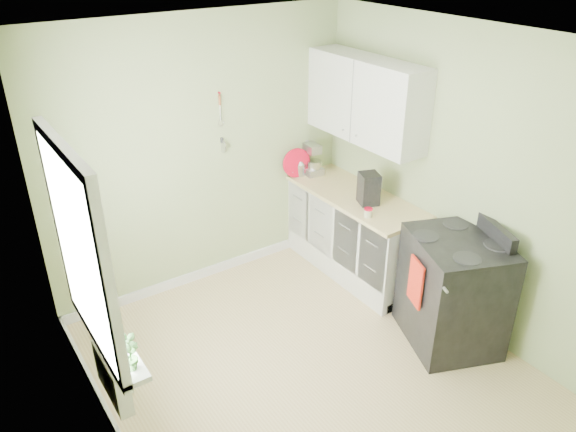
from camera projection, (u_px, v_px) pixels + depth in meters
floor at (310, 371)px, 4.75m from camera, size 3.20×3.60×0.02m
ceiling at (318, 40)px, 3.50m from camera, size 3.20×3.60×0.02m
wall_back at (203, 156)px, 5.45m from camera, size 3.20×0.02×2.70m
wall_left at (95, 305)px, 3.32m from camera, size 0.02×3.60×2.70m
wall_right at (461, 181)px, 4.93m from camera, size 0.02×3.60×2.70m
base_cabinets at (354, 235)px, 5.93m from camera, size 0.60×1.60×0.87m
countertop at (356, 196)px, 5.71m from camera, size 0.64×1.60×0.04m
upper_cabinets at (366, 99)px, 5.41m from camera, size 0.35×1.40×0.80m
window at (80, 253)px, 3.46m from camera, size 0.06×1.14×1.44m
window_sill at (107, 334)px, 3.81m from camera, size 0.18×1.14×0.04m
radiator at (113, 377)px, 3.91m from camera, size 0.12×0.50×0.35m
wall_utensils at (221, 132)px, 5.43m from camera, size 0.02×0.14×0.58m
stove at (453, 290)px, 4.89m from camera, size 1.01×1.04×1.15m
stand_mixer at (310, 158)px, 6.15m from camera, size 0.22×0.33×0.38m
kettle at (300, 168)px, 6.10m from camera, size 0.17×0.10×0.17m
coffee_maker at (369, 189)px, 5.46m from camera, size 0.24×0.25×0.31m
red_tray at (297, 163)px, 6.04m from camera, size 0.32×0.10×0.32m
jar at (368, 213)px, 5.25m from camera, size 0.08×0.08×0.09m
plant_a at (129, 352)px, 3.41m from camera, size 0.18×0.16×0.28m
plant_b at (108, 317)px, 3.70m from camera, size 0.19×0.21×0.31m
plant_c at (95, 296)px, 3.88m from camera, size 0.22×0.22×0.33m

